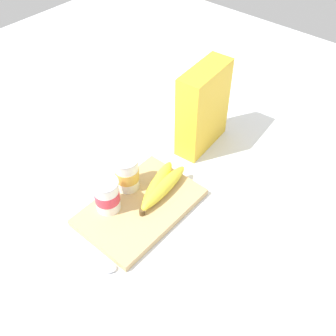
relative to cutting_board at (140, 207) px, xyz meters
The scene contains 7 objects.
ground_plane 0.01m from the cutting_board, ahead, with size 2.40×2.40×0.00m, color white.
cutting_board is the anchor object (origin of this frame).
cereal_box 0.34m from the cutting_board, ahead, with size 0.18×0.07×0.26m, color yellow.
yogurt_cup_front 0.10m from the cutting_board, 136.50° to the left, with size 0.07×0.07×0.09m.
yogurt_cup_back 0.10m from the cutting_board, 69.27° to the left, with size 0.07×0.07×0.10m.
banana_bunch 0.08m from the cutting_board, ahead, with size 0.19×0.10×0.04m.
spoon 0.20m from the cutting_board, 166.24° to the right, with size 0.10×0.11×0.01m.
Camera 1 is at (-0.45, -0.48, 0.80)m, focal length 42.05 mm.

